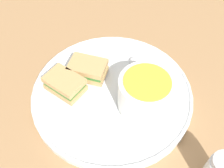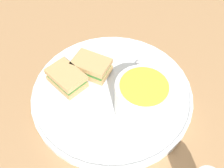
{
  "view_description": "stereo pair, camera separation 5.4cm",
  "coord_description": "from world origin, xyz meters",
  "px_view_note": "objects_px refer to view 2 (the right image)",
  "views": [
    {
      "loc": [
        0.16,
        0.3,
        0.47
      ],
      "look_at": [
        0.0,
        0.0,
        0.04
      ],
      "focal_mm": 42.0,
      "sensor_mm": 36.0,
      "label": 1
    },
    {
      "loc": [
        0.11,
        0.32,
        0.47
      ],
      "look_at": [
        0.0,
        0.0,
        0.04
      ],
      "focal_mm": 42.0,
      "sensor_mm": 36.0,
      "label": 2
    }
  ],
  "objects_px": {
    "spoon": "(142,67)",
    "sandwich_half_far": "(67,78)",
    "soup_bowl": "(142,97)",
    "sandwich_half_near": "(92,66)"
  },
  "relations": [
    {
      "from": "soup_bowl",
      "to": "spoon",
      "type": "xyz_separation_m",
      "value": [
        -0.04,
        -0.1,
        -0.03
      ]
    },
    {
      "from": "soup_bowl",
      "to": "sandwich_half_near",
      "type": "relative_size",
      "value": 1.14
    },
    {
      "from": "soup_bowl",
      "to": "sandwich_half_far",
      "type": "xyz_separation_m",
      "value": [
        0.13,
        -0.11,
        -0.02
      ]
    },
    {
      "from": "soup_bowl",
      "to": "sandwich_half_far",
      "type": "bearing_deg",
      "value": -41.61
    },
    {
      "from": "spoon",
      "to": "sandwich_half_near",
      "type": "distance_m",
      "value": 0.11
    },
    {
      "from": "spoon",
      "to": "sandwich_half_near",
      "type": "relative_size",
      "value": 1.07
    },
    {
      "from": "spoon",
      "to": "sandwich_half_near",
      "type": "xyz_separation_m",
      "value": [
        0.11,
        -0.03,
        0.01
      ]
    },
    {
      "from": "spoon",
      "to": "sandwich_half_far",
      "type": "xyz_separation_m",
      "value": [
        0.17,
        -0.01,
        0.01
      ]
    },
    {
      "from": "soup_bowl",
      "to": "sandwich_half_near",
      "type": "distance_m",
      "value": 0.14
    },
    {
      "from": "sandwich_half_near",
      "to": "spoon",
      "type": "bearing_deg",
      "value": 165.82
    }
  ]
}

